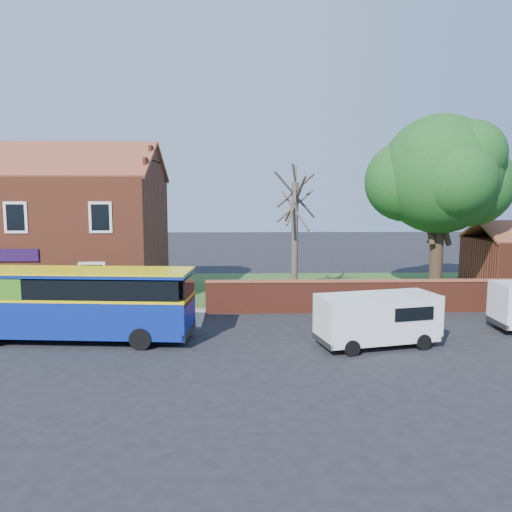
{
  "coord_description": "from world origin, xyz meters",
  "views": [
    {
      "loc": [
        3.76,
        -16.54,
        5.65
      ],
      "look_at": [
        4.36,
        5.0,
        3.02
      ],
      "focal_mm": 35.0,
      "sensor_mm": 36.0,
      "label": 1
    }
  ],
  "objects": [
    {
      "name": "ground",
      "position": [
        0.0,
        0.0,
        0.0
      ],
      "size": [
        120.0,
        120.0,
        0.0
      ],
      "primitive_type": "plane",
      "color": "black",
      "rests_on": "ground"
    },
    {
      "name": "pavement",
      "position": [
        -7.0,
        5.75,
        0.06
      ],
      "size": [
        18.0,
        3.5,
        0.12
      ],
      "primitive_type": "cube",
      "color": "gray",
      "rests_on": "ground"
    },
    {
      "name": "grass_strip",
      "position": [
        13.0,
        13.0,
        0.02
      ],
      "size": [
        26.0,
        12.0,
        0.04
      ],
      "primitive_type": "cube",
      "color": "#426B28",
      "rests_on": "ground"
    },
    {
      "name": "shop_building",
      "position": [
        -7.02,
        11.5,
        3.41
      ],
      "size": [
        12.3,
        8.13,
        10.5
      ],
      "color": "brown",
      "rests_on": "ground"
    },
    {
      "name": "boundary_wall",
      "position": [
        13.0,
        7.0,
        0.81
      ],
      "size": [
        22.0,
        0.38,
        1.6
      ],
      "color": "maroon",
      "rests_on": "ground"
    },
    {
      "name": "bus",
      "position": [
        -3.09,
        2.69,
        1.59
      ],
      "size": [
        9.31,
        3.07,
        2.79
      ],
      "rotation": [
        0.0,
        0.0,
        -0.08
      ],
      "color": "navy",
      "rests_on": "ground"
    },
    {
      "name": "van_near",
      "position": [
        8.83,
        1.57,
        1.1
      ],
      "size": [
        4.77,
        2.76,
        1.97
      ],
      "rotation": [
        0.0,
        0.0,
        0.23
      ],
      "color": "white",
      "rests_on": "ground"
    },
    {
      "name": "large_tree",
      "position": [
        14.74,
        11.12,
        6.57
      ],
      "size": [
        8.23,
        6.51,
        10.04
      ],
      "color": "black",
      "rests_on": "ground"
    },
    {
      "name": "bare_tree",
      "position": [
        6.58,
        10.06,
        3.54
      ],
      "size": [
        2.59,
        3.09,
        6.91
      ],
      "color": "#4C4238",
      "rests_on": "ground"
    }
  ]
}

